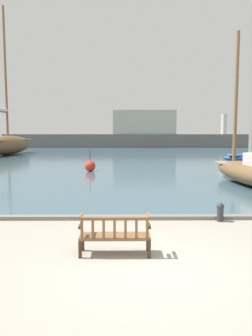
{
  "coord_description": "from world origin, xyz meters",
  "views": [
    {
      "loc": [
        -0.48,
        -6.43,
        2.76
      ],
      "look_at": [
        -0.33,
        10.0,
        1.0
      ],
      "focal_mm": 35.0,
      "sensor_mm": 36.0,
      "label": 1
    }
  ],
  "objects": [
    {
      "name": "channel_buoy",
      "position": [
        -2.8,
        16.42,
        0.46
      ],
      "size": [
        0.76,
        0.76,
        1.46
      ],
      "color": "red",
      "rests_on": "harbor_water"
    },
    {
      "name": "quay_edge_kerb",
      "position": [
        0.0,
        3.85,
        0.06
      ],
      "size": [
        40.0,
        0.3,
        0.12
      ],
      "primitive_type": "cube",
      "color": "slate",
      "rests_on": "ground"
    },
    {
      "name": "park_bench",
      "position": [
        -0.67,
        0.77,
        0.47
      ],
      "size": [
        1.6,
        0.53,
        0.92
      ],
      "color": "#3D2A19",
      "rests_on": "ground"
    },
    {
      "name": "sailboat_mid_port",
      "position": [
        -14.94,
        34.43,
        1.46
      ],
      "size": [
        4.38,
        12.18,
        17.92
      ],
      "color": "brown",
      "rests_on": "harbor_water"
    },
    {
      "name": "harbor_water",
      "position": [
        0.0,
        44.0,
        0.04
      ],
      "size": [
        100.0,
        80.0,
        0.08
      ],
      "primitive_type": "cube",
      "color": "#385666",
      "rests_on": "ground"
    },
    {
      "name": "mooring_bollard",
      "position": [
        2.57,
        3.58,
        0.33
      ],
      "size": [
        0.24,
        0.24,
        0.59
      ],
      "color": "#2D2D33",
      "rests_on": "ground"
    },
    {
      "name": "far_breakwater",
      "position": [
        1.13,
        55.4,
        2.25
      ],
      "size": [
        45.65,
        2.4,
        7.01
      ],
      "color": "#66605B",
      "rests_on": "ground"
    },
    {
      "name": "ground_plane",
      "position": [
        0.0,
        0.0,
        0.0
      ],
      "size": [
        160.0,
        160.0,
        0.0
      ],
      "primitive_type": "plane",
      "color": "gray"
    }
  ]
}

